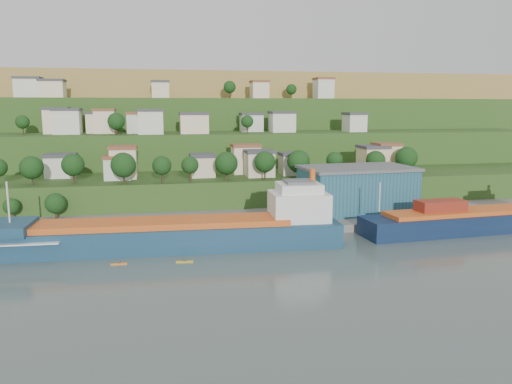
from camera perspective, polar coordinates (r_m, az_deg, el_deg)
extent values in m
plane|color=#4A5A55|center=(106.10, -5.47, -7.57)|extent=(500.00, 500.00, 0.00)
cube|color=slate|center=(135.94, 1.76, -3.68)|extent=(220.00, 26.00, 4.00)
cube|color=#284719|center=(160.29, -7.49, -1.71)|extent=(260.00, 32.00, 20.00)
cube|color=#284719|center=(189.76, -8.08, 0.05)|extent=(280.00, 32.00, 44.00)
cube|color=#284719|center=(219.37, -8.52, 1.33)|extent=(300.00, 32.00, 70.00)
cube|color=olive|center=(292.75, -9.22, 3.38)|extent=(360.00, 120.00, 96.00)
cube|color=silver|center=(165.74, -21.38, 2.69)|extent=(8.58, 8.46, 6.31)
cube|color=#3F3F44|center=(165.39, -21.46, 3.93)|extent=(9.18, 9.06, 0.90)
cube|color=silver|center=(155.59, -15.52, 2.57)|extent=(7.55, 7.99, 6.24)
cube|color=brown|center=(155.21, -15.58, 3.88)|extent=(8.15, 8.59, 0.90)
cube|color=beige|center=(157.31, -14.89, 3.17)|extent=(7.69, 8.69, 8.94)
cube|color=brown|center=(156.85, -14.97, 4.96)|extent=(8.29, 9.29, 0.90)
cube|color=beige|center=(156.77, -6.13, 2.91)|extent=(7.15, 8.83, 6.15)
cube|color=#3F3F44|center=(156.40, -6.16, 4.19)|extent=(7.75, 9.43, 0.90)
cube|color=beige|center=(163.38, -1.18, 3.68)|extent=(8.75, 7.59, 8.68)
cube|color=brown|center=(162.95, -1.18, 5.35)|extent=(9.35, 8.19, 0.90)
cube|color=beige|center=(155.84, 0.40, 3.14)|extent=(8.42, 7.71, 7.35)
cube|color=#3F3F44|center=(155.43, 0.40, 4.65)|extent=(9.02, 8.31, 0.90)
cube|color=silver|center=(160.65, 4.19, 3.11)|extent=(7.69, 7.08, 6.22)
cube|color=#3F3F44|center=(160.29, 4.20, 4.37)|extent=(8.29, 7.68, 0.90)
cube|color=beige|center=(168.91, 13.18, 3.53)|extent=(8.02, 8.92, 8.13)
cube|color=#3F3F44|center=(168.51, 13.24, 5.05)|extent=(8.62, 9.52, 0.90)
cube|color=beige|center=(172.24, 14.67, 3.70)|extent=(7.52, 7.68, 8.86)
cube|color=brown|center=(171.83, 14.73, 5.32)|extent=(8.12, 8.28, 0.90)
cube|color=beige|center=(193.51, -21.79, 7.45)|extent=(8.35, 7.60, 8.45)
cube|color=#3F3F44|center=(193.44, -21.88, 8.83)|extent=(8.95, 8.20, 0.90)
cube|color=silver|center=(189.20, -20.75, 7.44)|extent=(9.09, 8.13, 8.18)
cube|color=#3F3F44|center=(189.13, -20.84, 8.81)|extent=(9.69, 8.73, 0.90)
cube|color=beige|center=(193.81, -17.71, 7.46)|extent=(7.05, 8.02, 6.95)
cube|color=#3F3F44|center=(193.73, -17.77, 8.62)|extent=(7.65, 8.62, 0.90)
cube|color=beige|center=(190.14, -16.90, 7.63)|extent=(7.23, 7.43, 8.02)
cube|color=brown|center=(190.07, -16.96, 8.98)|extent=(7.83, 8.03, 0.90)
cube|color=silver|center=(188.87, -13.41, 7.59)|extent=(7.23, 7.68, 6.83)
cube|color=brown|center=(188.79, -13.45, 8.76)|extent=(7.83, 8.28, 0.90)
cube|color=silver|center=(182.08, -11.95, 7.75)|extent=(8.63, 8.84, 7.91)
cube|color=#3F3F44|center=(182.00, -11.99, 9.14)|extent=(9.23, 9.44, 0.90)
cube|color=beige|center=(182.71, -7.09, 7.70)|extent=(9.96, 8.06, 6.70)
cube|color=#3F3F44|center=(182.63, -7.12, 8.89)|extent=(10.56, 8.66, 0.90)
cube|color=silver|center=(195.88, -0.52, 7.85)|extent=(8.17, 7.36, 6.40)
cube|color=#3F3F44|center=(195.80, -0.53, 8.92)|extent=(8.77, 7.96, 0.90)
cube|color=silver|center=(192.32, 2.98, 7.90)|extent=(8.93, 8.16, 7.04)
cube|color=#3F3F44|center=(192.24, 2.99, 9.09)|extent=(9.53, 8.76, 0.90)
cube|color=silver|center=(199.82, 11.18, 7.73)|extent=(7.01, 8.81, 6.52)
cube|color=#3F3F44|center=(199.74, 11.21, 8.79)|extent=(7.61, 9.41, 0.90)
cube|color=silver|center=(224.46, -24.54, 10.69)|extent=(9.71, 8.86, 7.51)
cube|color=#3F3F44|center=(224.64, -24.62, 11.76)|extent=(10.31, 9.46, 0.90)
cube|color=silver|center=(224.48, -23.99, 10.56)|extent=(8.18, 8.76, 6.17)
cube|color=#3F3F44|center=(224.62, -24.05, 11.45)|extent=(8.78, 9.36, 0.90)
cube|color=beige|center=(219.12, -22.23, 10.76)|extent=(9.21, 8.47, 6.53)
cube|color=#3F3F44|center=(219.27, -22.29, 11.73)|extent=(9.81, 9.07, 0.90)
cube|color=beige|center=(220.51, -10.88, 11.30)|extent=(7.26, 7.63, 6.71)
cube|color=#3F3F44|center=(220.67, -10.91, 12.29)|extent=(7.86, 8.23, 0.90)
cube|color=beige|center=(223.03, 0.39, 11.50)|extent=(7.18, 7.96, 7.06)
cube|color=brown|center=(223.19, 0.39, 12.52)|extent=(7.78, 8.56, 0.90)
cube|color=silver|center=(232.40, 7.71, 11.54)|extent=(7.63, 8.27, 8.71)
cube|color=brown|center=(232.62, 7.74, 12.72)|extent=(8.23, 8.87, 0.90)
cylinder|color=#382619|center=(152.17, -24.19, 1.33)|extent=(0.50, 0.50, 3.09)
sphere|color=black|center=(151.77, -24.27, 2.56)|extent=(6.42, 6.42, 6.42)
cylinder|color=#382619|center=(149.52, -20.11, 1.56)|extent=(0.50, 0.50, 3.67)
sphere|color=black|center=(149.10, -20.19, 2.93)|extent=(6.35, 6.35, 6.35)
cylinder|color=#382619|center=(144.95, -14.87, 1.56)|extent=(0.50, 0.50, 3.48)
sphere|color=black|center=(144.50, -14.93, 3.00)|extent=(7.06, 7.06, 7.06)
cylinder|color=#382619|center=(144.24, -10.67, 1.70)|extent=(0.50, 0.50, 3.60)
sphere|color=black|center=(143.83, -10.72, 3.00)|extent=(5.43, 5.43, 5.43)
cylinder|color=#382619|center=(144.80, -7.53, 1.82)|extent=(0.50, 0.50, 3.62)
sphere|color=black|center=(144.41, -7.56, 3.07)|extent=(4.99, 4.99, 4.99)
cylinder|color=#382619|center=(148.18, -3.39, 1.97)|extent=(0.50, 0.50, 3.17)
sphere|color=black|center=(147.76, -3.40, 3.30)|extent=(6.79, 6.79, 6.79)
cylinder|color=#382619|center=(149.02, 1.01, 2.12)|extent=(0.50, 0.50, 3.61)
sphere|color=black|center=(148.60, 1.02, 3.48)|extent=(6.35, 6.35, 6.35)
cylinder|color=#382619|center=(152.52, 4.87, 2.19)|extent=(0.50, 0.50, 3.26)
sphere|color=black|center=(152.10, 4.89, 3.51)|extent=(6.87, 6.87, 6.87)
cylinder|color=#382619|center=(156.27, 8.94, 2.40)|extent=(0.50, 0.50, 3.86)
sphere|color=black|center=(155.89, 8.97, 3.63)|extent=(5.20, 5.20, 5.20)
cylinder|color=#382619|center=(162.72, 13.47, 2.40)|extent=(0.50, 0.50, 3.09)
sphere|color=black|center=(162.36, 13.51, 3.53)|extent=(6.12, 6.12, 6.12)
cylinder|color=#382619|center=(166.83, 16.74, 2.50)|extent=(0.50, 0.50, 3.50)
sphere|color=black|center=(166.44, 16.80, 3.76)|extent=(7.06, 7.06, 7.06)
cylinder|color=#382619|center=(231.73, 4.05, 10.92)|extent=(0.50, 0.50, 3.13)
sphere|color=black|center=(231.81, 4.06, 11.63)|extent=(4.76, 4.76, 4.76)
cylinder|color=#382619|center=(180.29, -15.64, 6.80)|extent=(0.50, 0.50, 2.96)
sphere|color=black|center=(180.18, -15.69, 7.78)|extent=(5.91, 5.91, 5.91)
cylinder|color=#382619|center=(223.13, -3.02, 11.05)|extent=(0.50, 0.50, 3.65)
sphere|color=black|center=(223.23, -3.03, 11.89)|extent=(5.40, 5.40, 5.40)
cylinder|color=#382619|center=(186.17, -1.01, 7.23)|extent=(0.50, 0.50, 2.96)
sphere|color=black|center=(186.08, -1.01, 8.07)|extent=(4.59, 4.59, 4.59)
cylinder|color=#382619|center=(191.89, -25.08, 6.42)|extent=(0.50, 0.50, 3.08)
sphere|color=black|center=(191.80, -25.14, 7.26)|extent=(4.67, 4.67, 4.67)
cube|color=#153750|center=(113.78, -9.50, -5.62)|extent=(76.10, 15.04, 7.57)
cube|color=#D2571C|center=(112.68, -10.66, -3.49)|extent=(56.57, 12.07, 1.30)
cube|color=#153750|center=(116.74, -26.27, -3.65)|extent=(9.14, 12.24, 2.16)
cube|color=silver|center=(116.55, 4.90, -1.61)|extent=(13.41, 11.34, 6.49)
cube|color=silver|center=(115.79, 4.93, 0.49)|extent=(10.08, 9.05, 2.16)
cube|color=#595B5E|center=(115.57, 4.94, 1.18)|extent=(6.75, 6.75, 0.65)
cylinder|color=#D2571C|center=(116.33, 6.48, 1.85)|extent=(1.35, 1.35, 3.24)
cylinder|color=silver|center=(115.71, -26.47, -1.05)|extent=(0.41, 0.41, 8.65)
cube|color=silver|center=(116.46, -24.64, -4.77)|extent=(15.63, 12.84, 0.27)
cube|color=#0D1B3A|center=(139.94, 23.79, -3.56)|extent=(62.24, 14.42, 6.79)
cube|color=#D2571C|center=(137.99, 23.20, -2.04)|extent=(45.70, 11.46, 1.03)
cylinder|color=silver|center=(124.98, 13.94, -0.58)|extent=(0.35, 0.35, 7.20)
cube|color=maroon|center=(133.21, 20.32, -1.44)|extent=(12.66, 5.96, 2.67)
cube|color=navy|center=(144.93, 11.44, 0.19)|extent=(31.23, 20.14, 12.00)
cube|color=#595B5E|center=(144.04, 11.52, 2.70)|extent=(32.30, 21.21, 0.80)
cube|color=silver|center=(129.82, -25.91, -4.60)|extent=(3.77, 2.34, 0.71)
cube|color=orange|center=(105.48, -15.39, -7.92)|extent=(3.26, 0.58, 0.24)
sphere|color=#3F3F44|center=(105.36, -15.40, -7.71)|extent=(0.57, 0.57, 0.57)
cube|color=gold|center=(104.17, -8.16, -7.88)|extent=(3.54, 0.94, 0.26)
sphere|color=#3F3F44|center=(104.04, -8.17, -7.65)|extent=(0.61, 0.61, 0.61)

